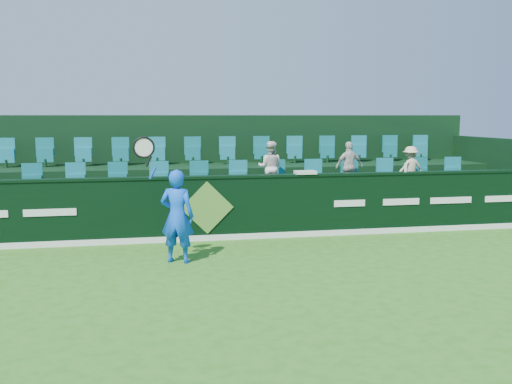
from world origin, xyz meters
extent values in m
plane|color=#2C6B19|center=(0.00, 0.00, 0.00)|extent=(60.00, 60.00, 0.00)
cube|color=black|center=(0.00, 4.00, 0.65)|extent=(16.00, 0.20, 1.30)
cube|color=black|center=(0.00, 4.00, 1.32)|extent=(16.00, 0.24, 0.05)
cube|color=white|center=(0.00, 3.89, 0.06)|extent=(16.00, 0.02, 0.12)
cube|color=#578E33|center=(0.00, 3.88, 0.70)|extent=(1.10, 0.02, 1.10)
cube|color=white|center=(-3.10, 3.89, 0.70)|extent=(1.00, 0.01, 0.14)
cube|color=white|center=(3.10, 3.89, 0.70)|extent=(0.70, 0.01, 0.14)
cube|color=white|center=(4.30, 3.89, 0.70)|extent=(0.85, 0.01, 0.14)
cube|color=white|center=(5.50, 3.89, 0.70)|extent=(1.00, 0.01, 0.14)
cube|color=white|center=(6.70, 3.89, 0.70)|extent=(0.70, 0.01, 0.14)
cube|color=black|center=(0.00, 5.10, 0.40)|extent=(16.00, 2.00, 0.80)
cube|color=black|center=(0.00, 7.00, 0.65)|extent=(16.00, 1.80, 1.30)
cube|color=black|center=(0.00, 8.00, 1.30)|extent=(16.00, 0.20, 2.60)
cube|color=black|center=(7.90, 6.00, 1.00)|extent=(0.20, 4.00, 2.00)
cube|color=teal|center=(0.00, 5.50, 1.10)|extent=(13.50, 0.50, 0.60)
cube|color=teal|center=(0.00, 7.30, 1.60)|extent=(13.50, 0.50, 0.60)
imported|color=blue|center=(-0.70, 2.26, 0.83)|extent=(0.71, 0.59, 1.66)
cylinder|color=#143FBF|center=(-1.11, 2.16, 1.61)|extent=(0.14, 0.04, 0.22)
cylinder|color=black|center=(-1.17, 2.16, 1.81)|extent=(0.12, 0.03, 0.19)
torus|color=black|center=(-1.25, 2.16, 2.05)|extent=(0.51, 0.04, 0.51)
cylinder|color=silver|center=(-1.25, 2.16, 2.05)|extent=(0.42, 0.01, 0.42)
imported|color=silver|center=(1.60, 5.12, 1.40)|extent=(0.71, 0.64, 1.21)
imported|color=beige|center=(3.53, 5.12, 1.39)|extent=(0.72, 0.36, 1.18)
imported|color=beige|center=(5.09, 5.12, 1.33)|extent=(0.73, 0.48, 1.05)
cube|color=silver|center=(2.13, 4.00, 1.38)|extent=(0.44, 0.29, 0.07)
cylinder|color=white|center=(4.43, 4.00, 1.45)|extent=(0.06, 0.06, 0.20)
camera|label=1|loc=(-1.21, -7.72, 2.59)|focal=40.00mm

